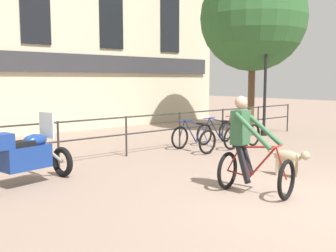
{
  "coord_description": "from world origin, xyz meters",
  "views": [
    {
      "loc": [
        -5.77,
        -3.08,
        1.99
      ],
      "look_at": [
        -0.61,
        2.86,
        1.05
      ],
      "focal_mm": 42.0,
      "sensor_mm": 36.0,
      "label": 1
    }
  ],
  "objects": [
    {
      "name": "canal_railing",
      "position": [
        -0.0,
        5.2,
        0.71
      ],
      "size": [
        15.05,
        0.05,
        1.05
      ],
      "color": "#2D2B28",
      "rests_on": "ground_plane"
    },
    {
      "name": "parked_bicycle_near_lamp",
      "position": [
        1.78,
        4.54,
        0.36
      ],
      "size": [
        0.69,
        1.13,
        0.86
      ],
      "rotation": [
        0.0,
        0.0,
        3.17
      ],
      "color": "black",
      "rests_on": "ground_plane"
    },
    {
      "name": "ground_plane",
      "position": [
        0.0,
        0.0,
        0.0
      ],
      "size": [
        60.0,
        60.0,
        0.0
      ],
      "primitive_type": "plane",
      "color": "gray"
    },
    {
      "name": "dog",
      "position": [
        1.29,
        1.24,
        0.4
      ],
      "size": [
        0.3,
        0.94,
        0.57
      ],
      "rotation": [
        0.0,
        0.0,
        0.14
      ],
      "color": "tan",
      "rests_on": "ground_plane"
    },
    {
      "name": "parked_bicycle_mid_left",
      "position": [
        2.78,
        4.54,
        0.36
      ],
      "size": [
        0.67,
        1.11,
        0.86
      ],
      "rotation": [
        0.0,
        0.0,
        3.15
      ],
      "color": "black",
      "rests_on": "ground_plane"
    },
    {
      "name": "tree_canalside_right",
      "position": [
        6.6,
        6.26,
        4.28
      ],
      "size": [
        3.99,
        3.99,
        6.28
      ],
      "color": "brown",
      "rests_on": "ground_plane"
    },
    {
      "name": "parked_motorcycle",
      "position": [
        -3.04,
        4.14,
        0.56
      ],
      "size": [
        1.82,
        0.92,
        1.35
      ],
      "rotation": [
        0.0,
        0.0,
        1.75
      ],
      "color": "black",
      "rests_on": "ground_plane"
    },
    {
      "name": "street_lamp",
      "position": [
        5.88,
        5.12,
        2.23
      ],
      "size": [
        0.28,
        0.28,
        3.94
      ],
      "color": "black",
      "rests_on": "ground_plane"
    },
    {
      "name": "parked_bicycle_mid_right",
      "position": [
        3.78,
        4.54,
        0.36
      ],
      "size": [
        0.7,
        1.13,
        0.86
      ],
      "rotation": [
        0.0,
        0.0,
        3.18
      ],
      "color": "black",
      "rests_on": "ground_plane"
    },
    {
      "name": "cyclist_with_bike",
      "position": [
        -0.28,
        1.08,
        0.76
      ],
      "size": [
        0.9,
        1.28,
        1.7
      ],
      "rotation": [
        0.0,
        0.0,
        0.2
      ],
      "color": "black",
      "rests_on": "ground_plane"
    }
  ]
}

